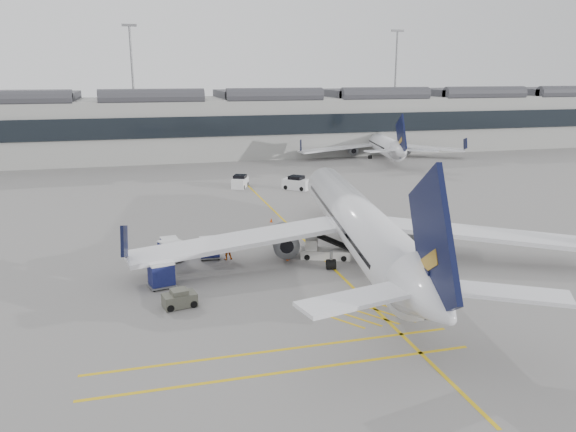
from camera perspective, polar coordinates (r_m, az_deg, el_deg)
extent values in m
plane|color=gray|center=(42.40, -7.13, -7.62)|extent=(220.00, 220.00, 0.00)
cube|color=#9E9E99|center=(111.61, -12.58, 8.73)|extent=(200.00, 20.00, 11.00)
cube|color=black|center=(101.37, -12.31, 8.78)|extent=(200.00, 0.50, 3.60)
cube|color=#38383D|center=(111.21, -12.76, 11.91)|extent=(200.00, 18.00, 1.40)
cylinder|color=slate|center=(125.06, -15.43, 12.35)|extent=(0.44, 0.44, 25.00)
cube|color=slate|center=(125.37, -15.84, 18.15)|extent=(3.00, 0.60, 0.50)
cylinder|color=slate|center=(138.77, 10.82, 12.76)|extent=(0.44, 0.44, 25.00)
cube|color=slate|center=(139.05, 11.08, 17.99)|extent=(3.00, 0.60, 0.50)
cube|color=gold|center=(53.67, 1.95, -2.75)|extent=(0.25, 60.00, 0.01)
cylinder|color=white|center=(48.81, 6.99, -0.48)|extent=(9.09, 32.38, 4.03)
cone|color=white|center=(66.25, 3.50, 3.53)|extent=(4.66, 4.87, 4.03)
cone|color=white|center=(31.71, 14.57, -8.33)|extent=(4.80, 5.72, 4.03)
cube|color=white|center=(46.32, -4.98, -2.48)|extent=(18.60, 6.62, 0.38)
cube|color=white|center=(50.85, 18.63, -1.67)|extent=(17.97, 11.75, 0.38)
cylinder|color=slate|center=(48.80, -0.35, -2.47)|extent=(2.84, 4.17, 2.25)
cylinder|color=slate|center=(51.48, 13.56, -1.98)|extent=(2.84, 4.17, 2.25)
cube|color=black|center=(31.28, 14.50, -2.80)|extent=(1.61, 8.10, 8.97)
cylinder|color=black|center=(61.25, 4.36, -0.29)|extent=(0.41, 0.72, 0.69)
cylinder|color=black|center=(46.63, 4.39, -4.92)|extent=(0.88, 0.97, 0.86)
cylinder|color=black|center=(47.86, 10.74, -4.62)|extent=(0.88, 0.97, 0.86)
cylinder|color=white|center=(109.78, 9.25, 7.37)|extent=(8.10, 26.63, 3.32)
cone|color=white|center=(124.31, 7.61, 8.23)|extent=(3.91, 4.08, 3.32)
cone|color=white|center=(95.02, 11.45, 6.42)|extent=(4.04, 4.77, 3.32)
cube|color=white|center=(106.90, 5.01, 6.89)|extent=(15.28, 5.10, 0.31)
cube|color=white|center=(110.92, 13.64, 6.81)|extent=(14.69, 9.95, 0.31)
cylinder|color=slate|center=(109.29, 6.54, 6.69)|extent=(2.40, 3.46, 1.85)
cylinder|color=slate|center=(111.71, 11.74, 6.65)|extent=(2.40, 3.46, 1.85)
cube|color=black|center=(95.23, 11.44, 7.94)|extent=(1.49, 6.65, 7.39)
cylinder|color=black|center=(119.89, 8.06, 6.79)|extent=(0.35, 0.60, 0.56)
cylinder|color=black|center=(107.47, 8.33, 5.95)|extent=(0.74, 0.81, 0.71)
cylinder|color=black|center=(108.53, 10.61, 5.94)|extent=(0.74, 0.81, 0.71)
cube|color=silver|center=(49.44, 3.86, -3.81)|extent=(4.63, 3.14, 0.79)
cube|color=black|center=(49.14, 5.19, -2.85)|extent=(4.03, 2.55, 1.67)
cube|color=silver|center=(49.25, 2.42, -2.90)|extent=(1.48, 1.74, 1.02)
cylinder|color=black|center=(48.81, 1.95, -4.21)|extent=(0.54, 0.37, 0.50)
cylinder|color=black|center=(50.31, 2.08, -3.64)|extent=(0.54, 0.37, 0.50)
cylinder|color=black|center=(48.70, 5.68, -4.32)|extent=(0.54, 0.37, 0.50)
cylinder|color=black|center=(50.21, 5.70, -3.74)|extent=(0.54, 0.37, 0.50)
cube|color=gray|center=(49.69, -7.93, -4.08)|extent=(1.85, 1.55, 0.13)
cube|color=navy|center=(49.43, -7.97, -3.16)|extent=(1.69, 1.49, 1.52)
cube|color=silver|center=(49.20, -8.00, -2.28)|extent=(1.75, 1.55, 0.10)
cylinder|color=black|center=(49.13, -8.73, -4.42)|extent=(0.24, 0.12, 0.23)
cylinder|color=black|center=(50.22, -8.82, -4.00)|extent=(0.24, 0.12, 0.23)
cylinder|color=black|center=(49.22, -7.03, -4.32)|extent=(0.24, 0.12, 0.23)
cylinder|color=black|center=(50.31, -7.15, -3.91)|extent=(0.24, 0.12, 0.23)
cube|color=gray|center=(49.31, -11.80, -4.39)|extent=(2.29, 2.14, 0.13)
cube|color=navy|center=(49.05, -11.85, -3.45)|extent=(2.12, 2.02, 1.55)
cube|color=silver|center=(48.81, -11.90, -2.54)|extent=(2.19, 2.09, 0.11)
cylinder|color=black|center=(48.51, -12.22, -4.83)|extent=(0.26, 0.20, 0.23)
cylinder|color=black|center=(49.49, -12.89, -4.48)|extent=(0.26, 0.20, 0.23)
cylinder|color=black|center=(49.20, -10.70, -4.48)|extent=(0.26, 0.20, 0.23)
cylinder|color=black|center=(50.17, -11.39, -4.14)|extent=(0.26, 0.20, 0.23)
cube|color=gray|center=(43.85, -12.68, -6.83)|extent=(2.20, 1.95, 0.13)
cube|color=navy|center=(43.54, -12.75, -5.74)|extent=(2.02, 1.86, 1.61)
cube|color=silver|center=(43.26, -12.81, -4.69)|extent=(2.09, 1.92, 0.11)
cylinder|color=black|center=(43.14, -13.45, -7.35)|extent=(0.26, 0.16, 0.24)
cylinder|color=black|center=(44.25, -13.87, -6.82)|extent=(0.26, 0.16, 0.24)
cylinder|color=black|center=(43.52, -11.46, -7.04)|extent=(0.26, 0.16, 0.24)
cylinder|color=black|center=(44.62, -11.93, -6.52)|extent=(0.26, 0.16, 0.24)
cube|color=gray|center=(51.31, -11.92, -3.69)|extent=(1.67, 1.44, 0.11)
cube|color=navy|center=(51.10, -11.96, -2.93)|extent=(1.53, 1.37, 1.29)
cube|color=silver|center=(50.91, -12.00, -2.21)|extent=(1.58, 1.42, 0.09)
cylinder|color=black|center=(50.77, -12.50, -4.00)|extent=(0.21, 0.11, 0.20)
cylinder|color=black|center=(51.69, -12.70, -3.68)|extent=(0.21, 0.11, 0.20)
cylinder|color=black|center=(50.98, -11.12, -3.84)|extent=(0.21, 0.11, 0.20)
cylinder|color=black|center=(51.90, -11.35, -3.53)|extent=(0.21, 0.11, 0.20)
imported|color=#F7540D|center=(48.59, 0.01, -3.42)|extent=(0.77, 0.83, 1.91)
imported|color=orange|center=(49.05, -6.25, -3.32)|extent=(1.00, 0.81, 1.93)
cube|color=#535347|center=(40.06, -10.96, -8.36)|extent=(2.48, 1.76, 0.90)
cube|color=#535347|center=(39.86, -10.99, -7.64)|extent=(1.27, 1.27, 0.45)
cylinder|color=black|center=(39.45, -11.86, -9.16)|extent=(0.54, 0.32, 0.51)
cylinder|color=black|center=(40.50, -12.29, -8.54)|extent=(0.54, 0.32, 0.51)
cylinder|color=black|center=(39.83, -9.57, -8.81)|extent=(0.54, 0.32, 0.51)
cylinder|color=black|center=(40.87, -10.06, -8.21)|extent=(0.54, 0.32, 0.51)
cone|color=#F24C0A|center=(61.05, -1.72, -0.41)|extent=(0.32, 0.32, 0.45)
cone|color=#F24C0A|center=(50.37, 13.11, -3.99)|extent=(0.37, 0.37, 0.51)
cube|color=white|center=(79.88, -4.89, 3.40)|extent=(2.99, 3.88, 1.35)
cube|color=black|center=(79.73, -4.90, 3.98)|extent=(2.20, 2.25, 0.58)
cylinder|color=black|center=(78.67, -4.53, 2.95)|extent=(0.43, 0.61, 0.58)
cylinder|color=black|center=(79.04, -5.62, 2.98)|extent=(0.43, 0.61, 0.58)
cylinder|color=black|center=(80.88, -4.16, 3.27)|extent=(0.43, 0.61, 0.58)
cylinder|color=black|center=(81.24, -5.22, 3.30)|extent=(0.43, 0.61, 0.58)
cube|color=white|center=(78.23, 0.85, 3.25)|extent=(3.97, 3.86, 1.44)
cube|color=black|center=(78.07, 0.86, 3.88)|extent=(2.54, 2.54, 0.62)
cylinder|color=black|center=(78.15, -0.23, 2.93)|extent=(0.61, 0.58, 0.62)
cylinder|color=black|center=(79.58, 0.32, 3.14)|extent=(0.61, 0.58, 0.62)
cylinder|color=black|center=(77.06, 1.40, 2.77)|extent=(0.61, 0.58, 0.62)
cylinder|color=black|center=(78.51, 1.93, 2.98)|extent=(0.61, 0.58, 0.62)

